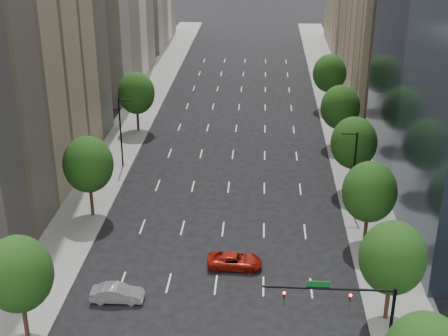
# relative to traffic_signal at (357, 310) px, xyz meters

# --- Properties ---
(sidewalk_left) EXTENTS (6.00, 200.00, 0.15)m
(sidewalk_left) POSITION_rel_traffic_signal_xyz_m (-26.03, 30.00, -5.10)
(sidewalk_left) COLOR slate
(sidewalk_left) RESTS_ON ground
(sidewalk_right) EXTENTS (6.00, 200.00, 0.15)m
(sidewalk_right) POSITION_rel_traffic_signal_xyz_m (4.97, 30.00, -5.10)
(sidewalk_right) COLOR slate
(sidewalk_right) RESTS_ON ground
(filler_left) EXTENTS (14.00, 26.00, 18.00)m
(filler_left) POSITION_rel_traffic_signal_xyz_m (-35.53, 106.00, 3.83)
(filler_left) COLOR beige
(filler_left) RESTS_ON ground
(parking_tan_right) EXTENTS (14.00, 30.00, 30.00)m
(parking_tan_right) POSITION_rel_traffic_signal_xyz_m (14.47, 70.00, 9.83)
(parking_tan_right) COLOR #8C7759
(parking_tan_right) RESTS_ON ground
(filler_right) EXTENTS (14.00, 26.00, 16.00)m
(filler_right) POSITION_rel_traffic_signal_xyz_m (14.47, 103.00, 2.83)
(filler_right) COLOR #8C7759
(filler_right) RESTS_ON ground
(tree_right_1) EXTENTS (5.20, 5.20, 8.75)m
(tree_right_1) POSITION_rel_traffic_signal_xyz_m (3.47, 6.00, 0.58)
(tree_right_1) COLOR #382316
(tree_right_1) RESTS_ON ground
(tree_right_2) EXTENTS (5.20, 5.20, 8.61)m
(tree_right_2) POSITION_rel_traffic_signal_xyz_m (3.47, 18.00, 0.43)
(tree_right_2) COLOR #382316
(tree_right_2) RESTS_ON ground
(tree_right_3) EXTENTS (5.20, 5.20, 8.89)m
(tree_right_3) POSITION_rel_traffic_signal_xyz_m (3.47, 30.00, 0.72)
(tree_right_3) COLOR #382316
(tree_right_3) RESTS_ON ground
(tree_right_4) EXTENTS (5.20, 5.20, 8.46)m
(tree_right_4) POSITION_rel_traffic_signal_xyz_m (3.47, 44.00, 0.29)
(tree_right_4) COLOR #382316
(tree_right_4) RESTS_ON ground
(tree_right_5) EXTENTS (5.20, 5.20, 8.75)m
(tree_right_5) POSITION_rel_traffic_signal_xyz_m (3.47, 60.00, 0.58)
(tree_right_5) COLOR #382316
(tree_right_5) RESTS_ON ground
(tree_left_0) EXTENTS (5.20, 5.20, 8.75)m
(tree_left_0) POSITION_rel_traffic_signal_xyz_m (-24.53, 2.00, 0.58)
(tree_left_0) COLOR #382316
(tree_left_0) RESTS_ON ground
(tree_left_1) EXTENTS (5.20, 5.20, 8.97)m
(tree_left_1) POSITION_rel_traffic_signal_xyz_m (-24.53, 22.00, 0.79)
(tree_left_1) COLOR #382316
(tree_left_1) RESTS_ON ground
(tree_left_2) EXTENTS (5.20, 5.20, 8.68)m
(tree_left_2) POSITION_rel_traffic_signal_xyz_m (-24.53, 48.00, 0.50)
(tree_left_2) COLOR #382316
(tree_left_2) RESTS_ON ground
(streetlight_rn) EXTENTS (1.70, 0.20, 9.00)m
(streetlight_rn) POSITION_rel_traffic_signal_xyz_m (2.91, 25.00, -0.33)
(streetlight_rn) COLOR black
(streetlight_rn) RESTS_ON ground
(streetlight_ln) EXTENTS (1.70, 0.20, 9.00)m
(streetlight_ln) POSITION_rel_traffic_signal_xyz_m (-23.96, 35.00, -0.33)
(streetlight_ln) COLOR black
(streetlight_ln) RESTS_ON ground
(traffic_signal) EXTENTS (9.12, 0.40, 7.38)m
(traffic_signal) POSITION_rel_traffic_signal_xyz_m (0.00, 0.00, 0.00)
(traffic_signal) COLOR black
(traffic_signal) RESTS_ON ground
(car_silver) EXTENTS (4.48, 1.65, 1.46)m
(car_silver) POSITION_rel_traffic_signal_xyz_m (-18.59, 7.14, -4.44)
(car_silver) COLOR #9D9DA2
(car_silver) RESTS_ON ground
(car_red_far) EXTENTS (5.05, 2.40, 1.39)m
(car_red_far) POSITION_rel_traffic_signal_xyz_m (-9.00, 12.92, -4.48)
(car_red_far) COLOR #97160B
(car_red_far) RESTS_ON ground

